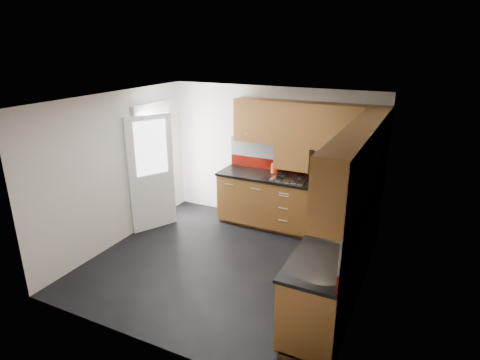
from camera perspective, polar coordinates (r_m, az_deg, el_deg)
The scene contains 14 objects.
room at distance 5.41m, azimuth -2.29°, elevation 1.82°, with size 4.00×3.80×2.64m.
base_cabinets at distance 6.06m, azimuth 10.11°, elevation -7.30°, with size 2.70×3.20×0.95m.
countertop at distance 5.86m, azimuth 10.22°, elevation -3.11°, with size 2.72×3.22×0.04m.
backsplash at distance 5.91m, azimuth 13.06°, elevation -0.09°, with size 2.70×3.20×0.54m.
upper_cabinets at distance 5.61m, azimuth 12.73°, elevation 5.59°, with size 2.50×3.20×0.72m.
extractor_hood at distance 6.75m, azimuth 7.70°, elevation 3.28°, with size 0.60×0.33×0.40m, color brown.
glass_cabinet at distance 5.79m, azimuth 18.05°, elevation 5.82°, with size 0.32×0.80×0.66m.
back_door at distance 7.09m, azimuth -12.15°, elevation 1.71°, with size 0.42×1.19×2.04m.
gas_hob at distance 6.69m, azimuth 7.12°, elevation 0.25°, with size 0.57×0.50×0.04m.
utensil_pot at distance 6.98m, azimuth 4.95°, elevation 1.86°, with size 0.13×0.13×0.45m.
toaster at distance 6.52m, azimuth 18.35°, elevation -0.49°, with size 0.26×0.18×0.17m.
food_processor at distance 5.33m, azimuth 15.03°, elevation -4.06°, with size 0.17×0.17×0.28m.
paper_towel at distance 5.90m, azimuth 17.30°, elevation -1.92°, with size 0.13×0.13×0.27m, color white.
orange_cloth at distance 5.63m, azimuth 14.71°, elevation -4.11°, with size 0.15×0.13×0.02m, color orange.
Camera 1 is at (2.45, -4.54, 3.12)m, focal length 30.00 mm.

